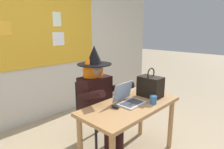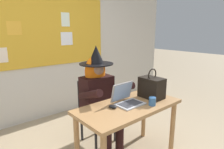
{
  "view_description": "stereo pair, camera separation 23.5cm",
  "coord_description": "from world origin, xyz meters",
  "px_view_note": "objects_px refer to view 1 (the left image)",
  "views": [
    {
      "loc": [
        -1.42,
        -1.18,
        1.57
      ],
      "look_at": [
        0.23,
        0.41,
        1.03
      ],
      "focal_mm": 30.79,
      "sensor_mm": 36.0,
      "label": 1
    },
    {
      "loc": [
        -1.25,
        -1.34,
        1.57
      ],
      "look_at": [
        0.23,
        0.41,
        1.03
      ],
      "focal_mm": 30.79,
      "sensor_mm": 36.0,
      "label": 2
    }
  ],
  "objects_px": {
    "laptop": "(128,99)",
    "handbag": "(150,86)",
    "computer_mouse": "(115,107)",
    "person_costumed": "(98,91)",
    "coffee_mug": "(153,100)",
    "chair_at_desk": "(92,108)",
    "desk_main": "(130,113)"
  },
  "relations": [
    {
      "from": "chair_at_desk",
      "to": "computer_mouse",
      "type": "distance_m",
      "value": 0.69
    },
    {
      "from": "laptop",
      "to": "computer_mouse",
      "type": "height_order",
      "value": "laptop"
    },
    {
      "from": "coffee_mug",
      "to": "chair_at_desk",
      "type": "bearing_deg",
      "value": 104.76
    },
    {
      "from": "laptop",
      "to": "handbag",
      "type": "relative_size",
      "value": 0.86
    },
    {
      "from": "person_costumed",
      "to": "computer_mouse",
      "type": "height_order",
      "value": "person_costumed"
    },
    {
      "from": "person_costumed",
      "to": "coffee_mug",
      "type": "bearing_deg",
      "value": 19.35
    },
    {
      "from": "handbag",
      "to": "laptop",
      "type": "bearing_deg",
      "value": 172.09
    },
    {
      "from": "desk_main",
      "to": "chair_at_desk",
      "type": "height_order",
      "value": "chair_at_desk"
    },
    {
      "from": "desk_main",
      "to": "handbag",
      "type": "bearing_deg",
      "value": -0.84
    },
    {
      "from": "coffee_mug",
      "to": "handbag",
      "type": "bearing_deg",
      "value": 41.17
    },
    {
      "from": "laptop",
      "to": "computer_mouse",
      "type": "distance_m",
      "value": 0.22
    },
    {
      "from": "chair_at_desk",
      "to": "laptop",
      "type": "height_order",
      "value": "laptop"
    },
    {
      "from": "person_costumed",
      "to": "desk_main",
      "type": "bearing_deg",
      "value": 5.25
    },
    {
      "from": "computer_mouse",
      "to": "coffee_mug",
      "type": "relative_size",
      "value": 1.09
    },
    {
      "from": "chair_at_desk",
      "to": "computer_mouse",
      "type": "height_order",
      "value": "chair_at_desk"
    },
    {
      "from": "desk_main",
      "to": "laptop",
      "type": "height_order",
      "value": "laptop"
    },
    {
      "from": "person_costumed",
      "to": "laptop",
      "type": "distance_m",
      "value": 0.5
    },
    {
      "from": "chair_at_desk",
      "to": "laptop",
      "type": "bearing_deg",
      "value": 2.25
    },
    {
      "from": "handbag",
      "to": "coffee_mug",
      "type": "bearing_deg",
      "value": -138.83
    },
    {
      "from": "desk_main",
      "to": "person_costumed",
      "type": "bearing_deg",
      "value": 93.03
    },
    {
      "from": "computer_mouse",
      "to": "coffee_mug",
      "type": "xyz_separation_m",
      "value": [
        0.4,
        -0.23,
        0.03
      ]
    },
    {
      "from": "computer_mouse",
      "to": "coffee_mug",
      "type": "bearing_deg",
      "value": -43.06
    },
    {
      "from": "computer_mouse",
      "to": "handbag",
      "type": "height_order",
      "value": "handbag"
    },
    {
      "from": "computer_mouse",
      "to": "person_costumed",
      "type": "bearing_deg",
      "value": 56.45
    },
    {
      "from": "chair_at_desk",
      "to": "person_costumed",
      "type": "xyz_separation_m",
      "value": [
        -0.0,
        -0.12,
        0.28
      ]
    },
    {
      "from": "laptop",
      "to": "handbag",
      "type": "bearing_deg",
      "value": -9.11
    },
    {
      "from": "laptop",
      "to": "handbag",
      "type": "xyz_separation_m",
      "value": [
        0.38,
        -0.05,
        0.08
      ]
    },
    {
      "from": "chair_at_desk",
      "to": "person_costumed",
      "type": "bearing_deg",
      "value": -1.61
    },
    {
      "from": "coffee_mug",
      "to": "computer_mouse",
      "type": "bearing_deg",
      "value": 150.39
    },
    {
      "from": "computer_mouse",
      "to": "coffee_mug",
      "type": "height_order",
      "value": "coffee_mug"
    },
    {
      "from": "laptop",
      "to": "computer_mouse",
      "type": "xyz_separation_m",
      "value": [
        -0.22,
        0.0,
        -0.04
      ]
    },
    {
      "from": "desk_main",
      "to": "handbag",
      "type": "distance_m",
      "value": 0.46
    }
  ]
}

